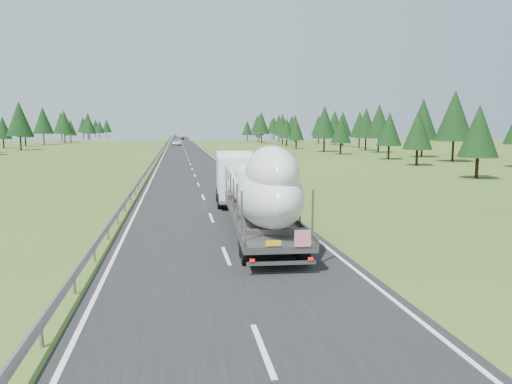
{
  "coord_description": "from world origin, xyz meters",
  "views": [
    {
      "loc": [
        -1.95,
        -20.26,
        5.31
      ],
      "look_at": [
        2.06,
        5.0,
        2.03
      ],
      "focal_mm": 35.0,
      "sensor_mm": 36.0,
      "label": 1
    }
  ],
  "objects": [
    {
      "name": "tree_line_right",
      "position": [
        40.13,
        117.17,
        6.69
      ],
      "size": [
        27.11,
        315.37,
        12.53
      ],
      "color": "black",
      "rests_on": "ground"
    },
    {
      "name": "distant_car_blue",
      "position": [
        -2.67,
        294.69,
        0.76
      ],
      "size": [
        1.65,
        4.6,
        1.51
      ],
      "primitive_type": "imported",
      "rotation": [
        0.0,
        0.0,
        0.01
      ],
      "color": "navy",
      "rests_on": "ground"
    },
    {
      "name": "guardrail",
      "position": [
        -5.3,
        99.94,
        0.6
      ],
      "size": [
        0.1,
        400.0,
        0.76
      ],
      "color": "slate",
      "rests_on": "ground"
    },
    {
      "name": "ground",
      "position": [
        0.0,
        0.0,
        0.0
      ],
      "size": [
        400.0,
        400.0,
        0.0
      ],
      "primitive_type": "plane",
      "color": "#3B531B",
      "rests_on": "ground"
    },
    {
      "name": "marker_posts",
      "position": [
        6.5,
        155.0,
        0.54
      ],
      "size": [
        0.13,
        350.08,
        1.0
      ],
      "color": "silver",
      "rests_on": "ground"
    },
    {
      "name": "road_surface",
      "position": [
        0.0,
        100.0,
        0.01
      ],
      "size": [
        10.0,
        400.0,
        0.02
      ],
      "primitive_type": "cube",
      "color": "black",
      "rests_on": "ground"
    },
    {
      "name": "distant_van",
      "position": [
        -1.71,
        136.69,
        0.82
      ],
      "size": [
        3.32,
        6.17,
        1.65
      ],
      "primitive_type": "imported",
      "rotation": [
        0.0,
        0.0,
        -0.1
      ],
      "color": "white",
      "rests_on": "ground"
    },
    {
      "name": "boat_truck",
      "position": [
        2.06,
        5.64,
        2.29
      ],
      "size": [
        3.47,
        19.74,
        4.6
      ],
      "color": "white",
      "rests_on": "ground"
    },
    {
      "name": "highway_sign",
      "position": [
        7.2,
        80.0,
        1.81
      ],
      "size": [
        0.08,
        0.9,
        2.6
      ],
      "color": "slate",
      "rests_on": "ground"
    },
    {
      "name": "tree_line_left",
      "position": [
        -43.95,
        126.15,
        7.09
      ],
      "size": [
        14.65,
        314.25,
        12.52
      ],
      "color": "black",
      "rests_on": "ground"
    },
    {
      "name": "distant_car_dark",
      "position": [
        0.85,
        216.68,
        0.64
      ],
      "size": [
        1.68,
        3.82,
        1.28
      ],
      "primitive_type": "imported",
      "rotation": [
        0.0,
        0.0,
        0.05
      ],
      "color": "black",
      "rests_on": "ground"
    }
  ]
}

